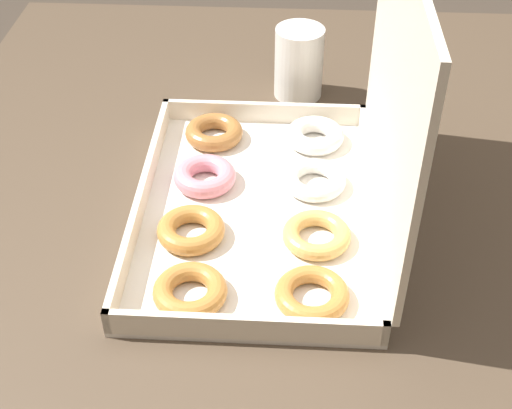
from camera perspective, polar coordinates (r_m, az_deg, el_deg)
The scene contains 3 objects.
dining_table at distance 0.97m, azimuth 1.91°, elevation -3.61°, with size 1.15×1.01×0.71m.
donut_box at distance 0.86m, azimuth 3.04°, elevation 2.50°, with size 0.41×0.30×0.33m.
coffee_mug at distance 1.10m, azimuth 3.46°, elevation 11.35°, with size 0.07×0.07×0.11m.
Camera 1 is at (0.70, 0.01, 1.30)m, focal length 50.00 mm.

